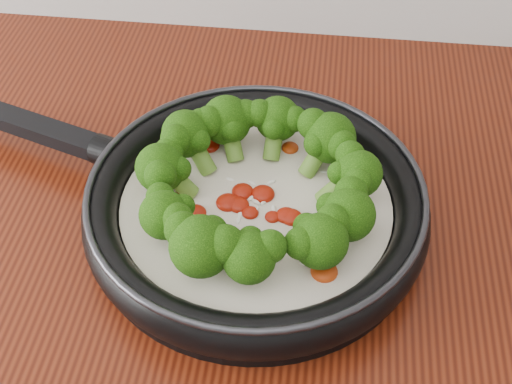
# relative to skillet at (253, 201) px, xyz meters

# --- Properties ---
(skillet) EXTENTS (0.56, 0.43, 0.10)m
(skillet) POSITION_rel_skillet_xyz_m (0.00, 0.00, 0.00)
(skillet) COLOR black
(skillet) RESTS_ON counter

